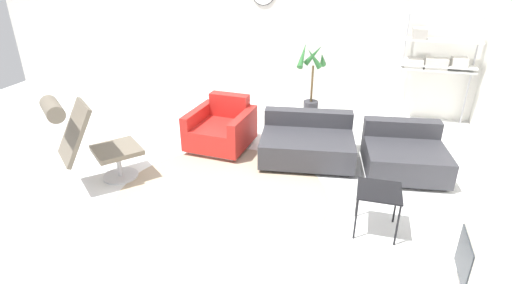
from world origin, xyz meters
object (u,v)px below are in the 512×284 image
couch_second (404,156)px  crt_television (491,268)px  lounge_chair (85,135)px  armchair_red (222,130)px  couch_low (307,144)px  potted_plant (311,87)px  shelf_unit (434,58)px  side_table (379,195)px

couch_second → crt_television: crt_television is taller
lounge_chair → crt_television: 4.32m
armchair_red → couch_low: size_ratio=0.69×
potted_plant → shelf_unit: (1.90, 0.33, 0.54)m
potted_plant → shelf_unit: bearing=9.8°
lounge_chair → shelf_unit: 5.31m
side_table → couch_low: bearing=123.4°
side_table → potted_plant: 3.19m
armchair_red → side_table: (2.21, -1.49, 0.16)m
crt_television → potted_plant: potted_plant is taller
armchair_red → crt_television: 3.79m
couch_second → armchair_red: bearing=-10.0°
side_table → couch_second: bearing=76.2°
shelf_unit → couch_low: bearing=-132.0°
lounge_chair → potted_plant: (2.25, 2.96, -0.11)m
couch_low → lounge_chair: bearing=21.9°
crt_television → side_table: bearing=50.3°
side_table → potted_plant: potted_plant is taller
crt_television → potted_plant: 4.22m
lounge_chair → armchair_red: size_ratio=1.22×
armchair_red → couch_low: (1.28, -0.07, -0.04)m
shelf_unit → armchair_red: bearing=-148.6°
armchair_red → potted_plant: (1.09, 1.50, 0.30)m
armchair_red → potted_plant: potted_plant is taller
armchair_red → side_table: bearing=150.5°
armchair_red → potted_plant: 1.88m
lounge_chair → armchair_red: (1.16, 1.47, -0.41)m
side_table → potted_plant: size_ratio=0.37×
armchair_red → shelf_unit: 3.60m
crt_television → shelf_unit: size_ratio=0.34×
side_table → potted_plant: bearing=110.6°
lounge_chair → potted_plant: size_ratio=0.89×
couch_low → shelf_unit: shelf_unit is taller
potted_plant → shelf_unit: size_ratio=0.74×
crt_television → potted_plant: size_ratio=0.47×
lounge_chair → shelf_unit: size_ratio=0.66×
shelf_unit → side_table: bearing=-103.2°
armchair_red → potted_plant: size_ratio=0.73×
couch_second → side_table: size_ratio=2.31×
side_table → shelf_unit: shelf_unit is taller
couch_low → crt_television: bearing=122.2°
couch_low → side_table: bearing=115.5°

